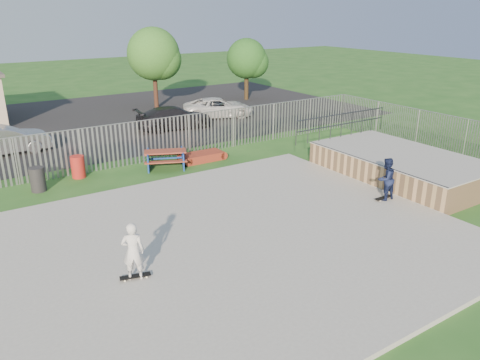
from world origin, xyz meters
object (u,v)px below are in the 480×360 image
funbox (202,157)px  car_white (218,108)px  car_dark (174,118)px  tree_right (247,59)px  picnic_table (166,159)px  skater_white (133,251)px  trash_bin_grey (38,179)px  tree_mid (153,54)px  skater_navy (386,179)px  trash_bin_red (78,167)px  car_silver (3,140)px

funbox → car_white: car_white is taller
car_dark → tree_right: tree_right is taller
picnic_table → tree_right: (12.56, 12.12, 2.78)m
picnic_table → car_white: bearing=69.3°
skater_white → car_dark: bearing=-95.3°
picnic_table → trash_bin_grey: 5.46m
funbox → tree_mid: bearing=76.3°
car_white → car_dark: bearing=128.6°
picnic_table → car_white: (7.37, 7.71, 0.26)m
car_dark → tree_right: (9.04, 5.75, 2.49)m
car_dark → skater_navy: size_ratio=2.90×
car_white → skater_white: (-12.09, -16.09, 0.29)m
car_white → tree_right: size_ratio=0.97×
car_white → skater_navy: 16.15m
funbox → car_white: bearing=55.3°
funbox → skater_white: skater_white is taller
trash_bin_red → car_silver: bearing=111.6°
picnic_table → skater_navy: skater_navy is taller
funbox → tree_right: bearing=49.3°
picnic_table → trash_bin_red: bearing=-169.1°
trash_bin_red → car_white: car_white is taller
car_silver → tree_mid: (11.01, 6.76, 3.08)m
trash_bin_red → tree_mid: 15.40m
picnic_table → skater_navy: bearing=-35.8°
car_dark → tree_right: bearing=-52.3°
picnic_table → tree_mid: size_ratio=0.41×
trash_bin_grey → trash_bin_red: bearing=23.0°
funbox → tree_mid: 13.83m
car_white → tree_mid: tree_mid is taller
trash_bin_grey → skater_navy: size_ratio=0.61×
car_silver → tree_mid: bearing=-61.3°
skater_white → car_silver: bearing=-61.8°
picnic_table → trash_bin_red: size_ratio=2.43×
funbox → tree_right: 16.43m
trash_bin_grey → skater_white: 8.47m
skater_navy → skater_white: same height
picnic_table → trash_bin_grey: trash_bin_grey is taller
picnic_table → car_white: car_white is taller
trash_bin_grey → tree_mid: 17.04m
funbox → car_dark: bearing=76.3°
skater_white → trash_bin_red: bearing=-72.5°
car_silver → car_dark: size_ratio=0.94×
car_white → skater_white: bearing=162.5°
skater_navy → trash_bin_red: bearing=-46.6°
trash_bin_red → skater_navy: bearing=-46.2°
funbox → skater_navy: size_ratio=1.18×
tree_mid → car_dark: bearing=-104.4°
funbox → skater_white: size_ratio=1.18×
tree_right → car_silver: bearing=-162.0°
car_silver → tree_right: bearing=-74.8°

